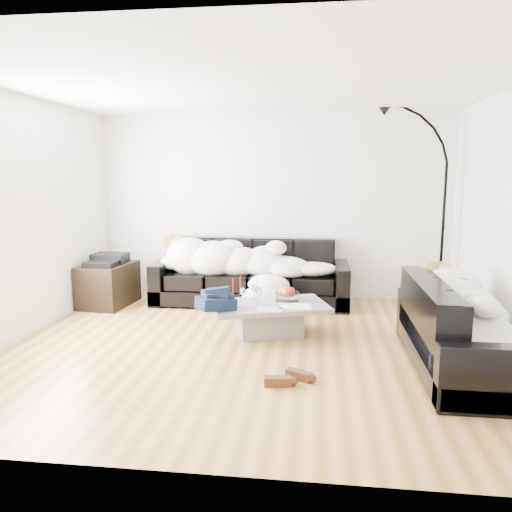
# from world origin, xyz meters

# --- Properties ---
(ground) EXTENTS (5.00, 5.00, 0.00)m
(ground) POSITION_xyz_m (0.00, 0.00, 0.00)
(ground) COLOR olive
(ground) RESTS_ON ground
(wall_back) EXTENTS (5.00, 0.02, 2.60)m
(wall_back) POSITION_xyz_m (0.00, 2.25, 1.30)
(wall_back) COLOR silver
(wall_back) RESTS_ON ground
(wall_left) EXTENTS (0.02, 4.50, 2.60)m
(wall_left) POSITION_xyz_m (-2.50, 0.00, 1.30)
(wall_left) COLOR silver
(wall_left) RESTS_ON ground
(ceiling) EXTENTS (5.00, 5.00, 0.00)m
(ceiling) POSITION_xyz_m (0.00, 0.00, 2.60)
(ceiling) COLOR white
(ceiling) RESTS_ON ground
(sofa_back) EXTENTS (2.65, 0.92, 0.87)m
(sofa_back) POSITION_xyz_m (-0.25, 1.75, 0.43)
(sofa_back) COLOR black
(sofa_back) RESTS_ON ground
(sofa_right) EXTENTS (0.84, 1.97, 0.80)m
(sofa_right) POSITION_xyz_m (1.97, -0.34, 0.40)
(sofa_right) COLOR black
(sofa_right) RESTS_ON ground
(sleeper_back) EXTENTS (2.25, 0.78, 0.45)m
(sleeper_back) POSITION_xyz_m (-0.25, 1.70, 0.64)
(sleeper_back) COLOR white
(sleeper_back) RESTS_ON sofa_back
(sleeper_right) EXTENTS (0.71, 1.69, 0.41)m
(sleeper_right) POSITION_xyz_m (1.97, -0.34, 0.63)
(sleeper_right) COLOR white
(sleeper_right) RESTS_ON sofa_right
(teal_cushion) EXTENTS (0.42, 0.38, 0.20)m
(teal_cushion) POSITION_xyz_m (1.91, 0.27, 0.72)
(teal_cushion) COLOR #0C4754
(teal_cushion) RESTS_ON sofa_right
(coffee_table) EXTENTS (1.39, 1.06, 0.36)m
(coffee_table) POSITION_xyz_m (0.14, 0.39, 0.18)
(coffee_table) COLOR #939699
(coffee_table) RESTS_ON ground
(fruit_bowl) EXTENTS (0.33, 0.33, 0.16)m
(fruit_bowl) POSITION_xyz_m (0.32, 0.54, 0.44)
(fruit_bowl) COLOR white
(fruit_bowl) RESTS_ON coffee_table
(wine_glass_a) EXTENTS (0.09, 0.09, 0.17)m
(wine_glass_a) POSITION_xyz_m (-0.05, 0.55, 0.44)
(wine_glass_a) COLOR white
(wine_glass_a) RESTS_ON coffee_table
(wine_glass_b) EXTENTS (0.08, 0.08, 0.16)m
(wine_glass_b) POSITION_xyz_m (-0.16, 0.42, 0.44)
(wine_glass_b) COLOR white
(wine_glass_b) RESTS_ON coffee_table
(wine_glass_c) EXTENTS (0.08, 0.08, 0.18)m
(wine_glass_c) POSITION_xyz_m (0.02, 0.41, 0.45)
(wine_glass_c) COLOR white
(wine_glass_c) RESTS_ON coffee_table
(candle_left) EXTENTS (0.05, 0.05, 0.23)m
(candle_left) POSITION_xyz_m (-0.30, 0.58, 0.47)
(candle_left) COLOR maroon
(candle_left) RESTS_ON coffee_table
(candle_right) EXTENTS (0.05, 0.05, 0.24)m
(candle_right) POSITION_xyz_m (-0.23, 0.69, 0.48)
(candle_right) COLOR maroon
(candle_right) RESTS_ON coffee_table
(newspaper_a) EXTENTS (0.37, 0.29, 0.01)m
(newspaper_a) POSITION_xyz_m (0.42, 0.30, 0.36)
(newspaper_a) COLOR silver
(newspaper_a) RESTS_ON coffee_table
(newspaper_b) EXTENTS (0.27, 0.19, 0.01)m
(newspaper_b) POSITION_xyz_m (0.16, 0.13, 0.36)
(newspaper_b) COLOR silver
(newspaper_b) RESTS_ON coffee_table
(navy_jacket) EXTENTS (0.49, 0.45, 0.20)m
(navy_jacket) POSITION_xyz_m (-0.37, 0.11, 0.54)
(navy_jacket) COLOR black
(navy_jacket) RESTS_ON coffee_table
(shoes) EXTENTS (0.41, 0.31, 0.09)m
(shoes) POSITION_xyz_m (0.42, -0.87, 0.04)
(shoes) COLOR #472311
(shoes) RESTS_ON ground
(av_cabinet) EXTENTS (0.64, 0.87, 0.57)m
(av_cabinet) POSITION_xyz_m (-2.16, 1.41, 0.28)
(av_cabinet) COLOR black
(av_cabinet) RESTS_ON ground
(stereo) EXTENTS (0.44, 0.34, 0.13)m
(stereo) POSITION_xyz_m (-2.16, 1.41, 0.63)
(stereo) COLOR black
(stereo) RESTS_ON av_cabinet
(floor_lamp) EXTENTS (0.92, 0.61, 2.35)m
(floor_lamp) POSITION_xyz_m (2.27, 1.80, 1.17)
(floor_lamp) COLOR black
(floor_lamp) RESTS_ON ground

